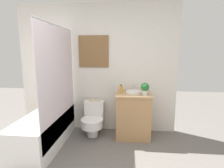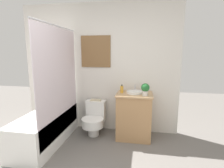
% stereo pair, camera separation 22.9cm
% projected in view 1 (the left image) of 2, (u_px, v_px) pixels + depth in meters
% --- Properties ---
extents(wall_back, '(3.11, 0.07, 2.50)m').
position_uv_depth(wall_back, '(97.00, 68.00, 3.45)').
color(wall_back, silver).
rests_on(wall_back, ground_plane).
extents(shower_area, '(0.59, 1.47, 1.98)m').
position_uv_depth(shower_area, '(46.00, 127.00, 2.95)').
color(shower_area, white).
rests_on(shower_area, ground_plane).
extents(toilet, '(0.41, 0.54, 0.63)m').
position_uv_depth(toilet, '(93.00, 119.00, 3.33)').
color(toilet, white).
rests_on(toilet, ground_plane).
extents(vanity, '(0.64, 0.52, 0.84)m').
position_uv_depth(vanity, '(133.00, 115.00, 3.24)').
color(vanity, '#AD7F51').
rests_on(vanity, ground_plane).
extents(sink, '(0.29, 0.33, 0.13)m').
position_uv_depth(sink, '(134.00, 92.00, 3.18)').
color(sink, white).
rests_on(sink, vanity).
extents(soap_bottle, '(0.06, 0.06, 0.15)m').
position_uv_depth(soap_bottle, '(121.00, 89.00, 3.20)').
color(soap_bottle, gold).
rests_on(soap_bottle, vanity).
extents(potted_plant, '(0.14, 0.14, 0.21)m').
position_uv_depth(potted_plant, '(145.00, 88.00, 2.99)').
color(potted_plant, beige).
rests_on(potted_plant, vanity).
extents(book_on_tank, '(0.20, 0.10, 0.02)m').
position_uv_depth(book_on_tank, '(94.00, 100.00, 3.41)').
color(book_on_tank, beige).
rests_on(book_on_tank, toilet).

